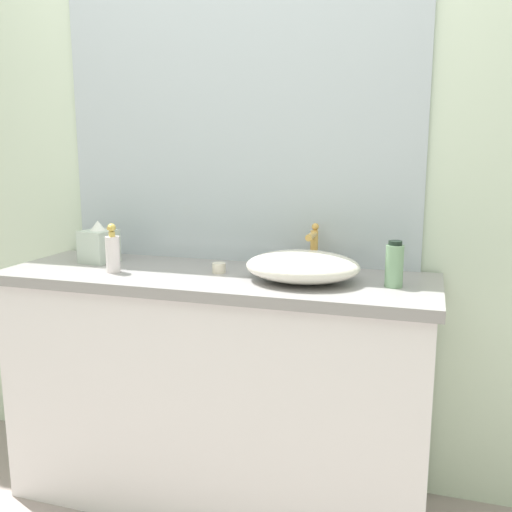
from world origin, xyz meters
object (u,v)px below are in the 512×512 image
Objects in this scene: soap_dispenser at (113,252)px; candle_jar at (219,268)px; sink_basin at (303,266)px; tissue_box at (99,244)px; lotion_bottle at (394,265)px.

soap_dispenser reaches higher than candle_jar.
soap_dispenser is (-0.71, -0.07, 0.03)m from sink_basin.
sink_basin is 0.87m from tissue_box.
lotion_bottle reaches higher than sink_basin.
lotion_bottle is at bearing 4.34° from soap_dispenser.
sink_basin is at bearing -5.05° from tissue_box.
soap_dispenser is 1.08× the size of tissue_box.
tissue_box is 3.37× the size of candle_jar.
soap_dispenser is 3.63× the size of candle_jar.
tissue_box is (-1.17, 0.07, -0.00)m from lotion_bottle.
soap_dispenser is 1.02m from lotion_bottle.
tissue_box reaches higher than sink_basin.
tissue_box is (-0.15, 0.15, -0.00)m from soap_dispenser.
sink_basin is at bearing 5.83° from soap_dispenser.
candle_jar is at bearing 177.28° from lotion_bottle.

